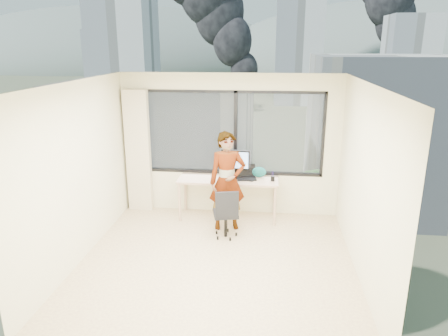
# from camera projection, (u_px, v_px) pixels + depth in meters

# --- Properties ---
(floor) EXTENTS (4.00, 4.00, 0.01)m
(floor) POSITION_uv_depth(u_px,v_px,m) (216.00, 262.00, 6.09)
(floor) COLOR beige
(floor) RESTS_ON ground
(ceiling) EXTENTS (4.00, 4.00, 0.01)m
(ceiling) POSITION_uv_depth(u_px,v_px,m) (215.00, 83.00, 5.34)
(ceiling) COLOR white
(ceiling) RESTS_ON ground
(wall_front) EXTENTS (4.00, 0.01, 2.60)m
(wall_front) POSITION_uv_depth(u_px,v_px,m) (187.00, 246.00, 3.82)
(wall_front) COLOR beige
(wall_front) RESTS_ON ground
(wall_left) EXTENTS (0.01, 4.00, 2.60)m
(wall_left) POSITION_uv_depth(u_px,v_px,m) (78.00, 173.00, 5.94)
(wall_left) COLOR beige
(wall_left) RESTS_ON ground
(wall_right) EXTENTS (0.01, 4.00, 2.60)m
(wall_right) POSITION_uv_depth(u_px,v_px,m) (364.00, 184.00, 5.50)
(wall_right) COLOR beige
(wall_right) RESTS_ON ground
(window_wall) EXTENTS (3.30, 0.16, 1.55)m
(window_wall) POSITION_uv_depth(u_px,v_px,m) (233.00, 133.00, 7.55)
(window_wall) COLOR black
(window_wall) RESTS_ON ground
(curtain) EXTENTS (0.45, 0.14, 2.30)m
(curtain) POSITION_uv_depth(u_px,v_px,m) (138.00, 152.00, 7.74)
(curtain) COLOR beige
(curtain) RESTS_ON floor
(desk) EXTENTS (1.80, 0.60, 0.75)m
(desk) POSITION_uv_depth(u_px,v_px,m) (228.00, 198.00, 7.57)
(desk) COLOR tan
(desk) RESTS_ON floor
(chair) EXTENTS (0.53, 0.53, 0.87)m
(chair) POSITION_uv_depth(u_px,v_px,m) (226.00, 212.00, 6.78)
(chair) COLOR black
(chair) RESTS_ON floor
(person) EXTENTS (0.70, 0.54, 1.70)m
(person) POSITION_uv_depth(u_px,v_px,m) (227.00, 181.00, 7.01)
(person) COLOR #2D2D33
(person) RESTS_ON floor
(monitor) EXTENTS (0.53, 0.17, 0.52)m
(monitor) POSITION_uv_depth(u_px,v_px,m) (235.00, 164.00, 7.44)
(monitor) COLOR black
(monitor) RESTS_ON desk
(game_console) EXTENTS (0.28, 0.23, 0.07)m
(game_console) POSITION_uv_depth(u_px,v_px,m) (230.00, 174.00, 7.64)
(game_console) COLOR white
(game_console) RESTS_ON desk
(laptop) EXTENTS (0.41, 0.43, 0.22)m
(laptop) POSITION_uv_depth(u_px,v_px,m) (246.00, 173.00, 7.41)
(laptop) COLOR black
(laptop) RESTS_ON desk
(cellphone) EXTENTS (0.13, 0.09, 0.01)m
(cellphone) POSITION_uv_depth(u_px,v_px,m) (250.00, 181.00, 7.32)
(cellphone) COLOR black
(cellphone) RESTS_ON desk
(pen_cup) EXTENTS (0.08, 0.08, 0.09)m
(pen_cup) POSITION_uv_depth(u_px,v_px,m) (273.00, 179.00, 7.32)
(pen_cup) COLOR black
(pen_cup) RESTS_ON desk
(handbag) EXTENTS (0.28, 0.19, 0.20)m
(handbag) POSITION_uv_depth(u_px,v_px,m) (259.00, 172.00, 7.52)
(handbag) COLOR #0B4439
(handbag) RESTS_ON desk
(exterior_ground) EXTENTS (400.00, 400.00, 0.04)m
(exterior_ground) POSITION_uv_depth(u_px,v_px,m) (269.00, 103.00, 124.29)
(exterior_ground) COLOR #515B3D
(exterior_ground) RESTS_ON ground
(near_bldg_a) EXTENTS (16.00, 12.00, 14.00)m
(near_bldg_a) POSITION_uv_depth(u_px,v_px,m) (162.00, 159.00, 37.63)
(near_bldg_a) COLOR beige
(near_bldg_a) RESTS_ON exterior_ground
(near_bldg_b) EXTENTS (14.00, 13.00, 16.00)m
(near_bldg_b) POSITION_uv_depth(u_px,v_px,m) (380.00, 135.00, 42.68)
(near_bldg_b) COLOR silver
(near_bldg_b) RESTS_ON exterior_ground
(far_tower_a) EXTENTS (14.00, 14.00, 28.00)m
(far_tower_a) POSITION_uv_depth(u_px,v_px,m) (125.00, 57.00, 100.24)
(far_tower_a) COLOR silver
(far_tower_a) RESTS_ON exterior_ground
(far_tower_b) EXTENTS (13.00, 13.00, 30.00)m
(far_tower_b) POSITION_uv_depth(u_px,v_px,m) (298.00, 51.00, 119.08)
(far_tower_b) COLOR silver
(far_tower_b) RESTS_ON exterior_ground
(far_tower_c) EXTENTS (15.00, 15.00, 26.00)m
(far_tower_c) POSITION_uv_depth(u_px,v_px,m) (409.00, 57.00, 134.69)
(far_tower_c) COLOR silver
(far_tower_c) RESTS_ON exterior_ground
(far_tower_d) EXTENTS (16.00, 14.00, 22.00)m
(far_tower_d) POSITION_uv_depth(u_px,v_px,m) (111.00, 60.00, 156.13)
(far_tower_d) COLOR silver
(far_tower_d) RESTS_ON exterior_ground
(hill_a) EXTENTS (288.00, 216.00, 90.00)m
(hill_a) POSITION_uv_depth(u_px,v_px,m) (119.00, 66.00, 327.50)
(hill_a) COLOR slate
(hill_a) RESTS_ON exterior_ground
(hill_b) EXTENTS (300.00, 220.00, 96.00)m
(hill_b) POSITION_uv_depth(u_px,v_px,m) (408.00, 68.00, 303.71)
(hill_b) COLOR slate
(hill_b) RESTS_ON exterior_ground
(tree_a) EXTENTS (7.00, 7.00, 8.00)m
(tree_a) POSITION_uv_depth(u_px,v_px,m) (48.00, 222.00, 31.64)
(tree_a) COLOR #194818
(tree_a) RESTS_ON exterior_ground
(tree_b) EXTENTS (7.60, 7.60, 9.00)m
(tree_b) POSITION_uv_depth(u_px,v_px,m) (319.00, 256.00, 25.53)
(tree_b) COLOR #194818
(tree_b) RESTS_ON exterior_ground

